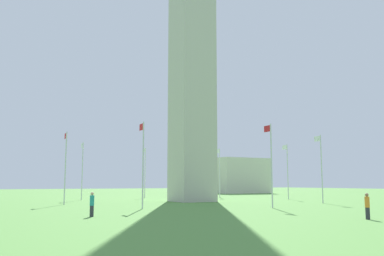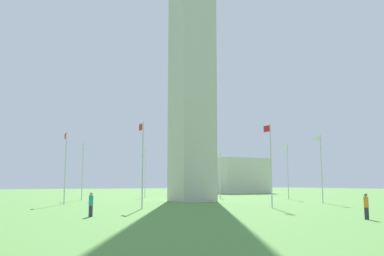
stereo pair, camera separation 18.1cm
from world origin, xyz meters
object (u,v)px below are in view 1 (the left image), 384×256
object	(u,v)px
flagpole_ne	(82,168)
person_teal_shirt	(92,204)
obelisk_monument	(192,38)
flagpole_sw	(321,165)
flagpole_n	(145,170)
flagpole_w	(287,169)
flagpole_nw	(219,170)
flagpole_se	(143,161)
flagpole_s	(271,161)
distant_building	(222,176)
person_orange_shirt	(367,206)
flagpole_e	(65,164)

from	to	relation	value
flagpole_ne	person_teal_shirt	distance (m)	31.54
obelisk_monument	flagpole_sw	xyz separation A→B (m)	(-11.70, -11.76, -17.97)
flagpole_n	flagpole_w	world-z (taller)	same
flagpole_sw	flagpole_nw	xyz separation A→B (m)	(23.51, -0.00, 0.00)
obelisk_monument	flagpole_se	xyz separation A→B (m)	(-11.70, 11.76, -17.97)
flagpole_s	person_teal_shirt	size ratio (longest dim) A/B	4.69
flagpole_n	flagpole_se	bearing A→B (deg)	157.50
distant_building	flagpole_n	bearing A→B (deg)	128.84
person_orange_shirt	flagpole_sw	bearing A→B (deg)	-12.16
flagpole_e	flagpole_w	world-z (taller)	same
person_teal_shirt	flagpole_w	bearing A→B (deg)	5.04
flagpole_nw	person_orange_shirt	size ratio (longest dim) A/B	4.75
obelisk_monument	flagpole_nw	xyz separation A→B (m)	(11.81, -11.76, -17.97)
flagpole_e	flagpole_s	size ratio (longest dim) A/B	1.00
flagpole_n	flagpole_se	xyz separation A→B (m)	(-28.38, 11.76, 0.00)
distant_building	flagpole_w	bearing A→B (deg)	160.27
flagpole_e	flagpole_se	distance (m)	12.72
flagpole_w	distant_building	xyz separation A→B (m)	(42.19, -15.13, -0.41)
flagpole_w	person_teal_shirt	size ratio (longest dim) A/B	4.69
flagpole_nw	person_teal_shirt	world-z (taller)	flagpole_nw
flagpole_s	flagpole_w	size ratio (longest dim) A/B	1.00
flagpole_sw	flagpole_nw	bearing A→B (deg)	-0.00
flagpole_se	distant_building	xyz separation A→B (m)	(53.95, -43.51, -0.41)
flagpole_s	flagpole_w	world-z (taller)	same
distant_building	person_teal_shirt	bearing A→B (deg)	140.51
flagpole_s	flagpole_sw	world-z (taller)	same
obelisk_monument	flagpole_ne	bearing A→B (deg)	44.86
flagpole_ne	distant_building	xyz separation A→B (m)	(30.44, -43.51, -0.41)
flagpole_ne	flagpole_nw	world-z (taller)	same
flagpole_sw	obelisk_monument	bearing A→B (deg)	45.14
flagpole_s	distant_building	xyz separation A→B (m)	(58.82, -31.75, -0.41)
obelisk_monument	flagpole_w	xyz separation A→B (m)	(0.06, -16.62, -17.97)
flagpole_n	flagpole_sw	bearing A→B (deg)	-157.50
distant_building	flagpole_sw	bearing A→B (deg)	159.66
obelisk_monument	flagpole_nw	world-z (taller)	obelisk_monument
flagpole_sw	distant_building	world-z (taller)	flagpole_sw
flagpole_n	flagpole_w	bearing A→B (deg)	-135.00
flagpole_s	flagpole_w	distance (m)	23.51
flagpole_s	person_teal_shirt	distance (m)	19.03
obelisk_monument	flagpole_e	bearing A→B (deg)	89.80
flagpole_ne	distant_building	distance (m)	53.10
flagpole_n	person_orange_shirt	xyz separation A→B (m)	(-46.65, 2.71, -3.70)
obelisk_monument	distant_building	bearing A→B (deg)	-36.93
flagpole_nw	flagpole_w	bearing A→B (deg)	-157.50
flagpole_ne	flagpole_sw	bearing A→B (deg)	-135.00
flagpole_n	flagpole_ne	world-z (taller)	same
flagpole_n	person_teal_shirt	size ratio (longest dim) A/B	4.69
distant_building	flagpole_e	bearing A→B (deg)	131.09
flagpole_s	flagpole_w	bearing A→B (deg)	-45.00
person_orange_shirt	flagpole_e	bearing A→B (deg)	51.08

